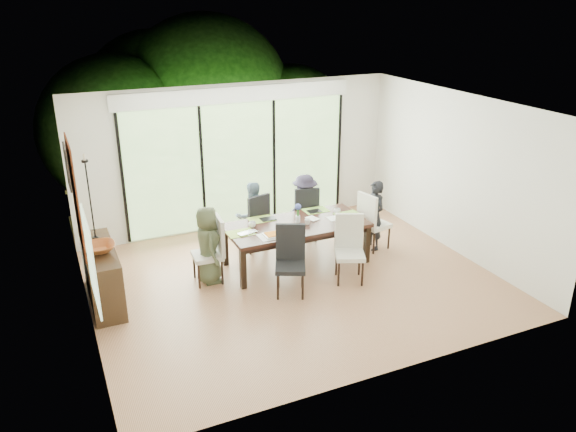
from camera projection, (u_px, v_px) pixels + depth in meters
name	position (u px, v px, depth m)	size (l,w,h in m)	color
floor	(295.00, 281.00, 8.72)	(6.00, 5.00, 0.01)	brown
ceiling	(295.00, 107.00, 7.71)	(6.00, 5.00, 0.01)	white
wall_back	(238.00, 157.00, 10.34)	(6.00, 0.02, 2.70)	silver
wall_front	(392.00, 272.00, 6.09)	(6.00, 0.02, 2.70)	white
wall_left	(79.00, 233.00, 7.07)	(0.02, 5.00, 2.70)	silver
wall_right	(458.00, 174.00, 9.36)	(0.02, 5.00, 2.70)	silver
glass_doors	(239.00, 165.00, 10.36)	(4.20, 0.02, 2.30)	#598C3F
blinds_header	(237.00, 95.00, 9.87)	(4.40, 0.06, 0.28)	white
mullion_a	(123.00, 180.00, 9.56)	(0.05, 0.04, 2.30)	black
mullion_b	(202.00, 170.00, 10.09)	(0.05, 0.04, 2.30)	black
mullion_c	(274.00, 161.00, 10.62)	(0.05, 0.04, 2.30)	black
mullion_d	(339.00, 153.00, 11.15)	(0.05, 0.04, 2.30)	black
side_window	(91.00, 260.00, 6.01)	(0.02, 0.90, 1.00)	#8CAD7F
deck	(226.00, 212.00, 11.62)	(6.00, 1.80, 0.10)	brown
rail_top	(213.00, 173.00, 12.07)	(6.00, 0.08, 0.06)	brown
foliage_left	(115.00, 131.00, 11.90)	(3.20, 3.20, 3.20)	#14380F
foliage_mid	(207.00, 101.00, 13.12)	(4.00, 4.00, 4.00)	#14380F
foliage_right	(291.00, 124.00, 13.32)	(2.80, 2.80, 2.80)	#14380F
foliage_far	(158.00, 107.00, 13.40)	(3.60, 3.60, 3.60)	#14380F
table_top	(296.00, 225.00, 9.04)	(2.28, 1.04, 0.06)	black
table_apron	(296.00, 230.00, 9.07)	(2.09, 0.85, 0.09)	black
table_leg_fl	(243.00, 269.00, 8.40)	(0.09, 0.09, 0.65)	black
table_leg_fr	(367.00, 244.00, 9.22)	(0.09, 0.09, 0.65)	black
table_leg_bl	(225.00, 247.00, 9.13)	(0.09, 0.09, 0.65)	black
table_leg_br	(341.00, 226.00, 9.95)	(0.09, 0.09, 0.65)	black
chair_left_end	(207.00, 251.00, 8.53)	(0.44, 0.44, 1.04)	beige
chair_right_end	(375.00, 220.00, 9.67)	(0.44, 0.44, 1.04)	white
chair_far_left	(252.00, 221.00, 9.65)	(0.44, 0.44, 1.04)	black
chair_far_right	(304.00, 212.00, 10.03)	(0.44, 0.44, 1.04)	black
chair_near_left	(290.00, 262.00, 8.17)	(0.44, 0.44, 1.04)	black
chair_near_right	(350.00, 250.00, 8.55)	(0.44, 0.44, 1.04)	beige
person_left_end	(208.00, 245.00, 8.50)	(0.57, 0.36, 1.22)	#444C33
person_right_end	(374.00, 215.00, 9.63)	(0.57, 0.36, 1.22)	black
person_far_left	(252.00, 216.00, 9.60)	(0.57, 0.36, 1.22)	slate
person_far_right	(305.00, 208.00, 9.98)	(0.57, 0.36, 1.22)	#272132
placemat_left	(241.00, 233.00, 8.67)	(0.42, 0.30, 0.01)	#96B741
placemat_right	(348.00, 215.00, 9.39)	(0.42, 0.30, 0.01)	olive
placemat_far_l	(261.00, 219.00, 9.20)	(0.42, 0.30, 0.01)	#8CAF3E
placemat_far_r	(316.00, 210.00, 9.58)	(0.42, 0.30, 0.01)	#87C044
placemat_paper	(272.00, 236.00, 8.57)	(0.42, 0.30, 0.01)	white
tablet_far_l	(268.00, 219.00, 9.19)	(0.25, 0.17, 0.01)	black
tablet_far_r	(314.00, 211.00, 9.51)	(0.23, 0.16, 0.01)	black
papers	(336.00, 218.00, 9.25)	(0.28, 0.21, 0.00)	white
platter_base	(272.00, 235.00, 8.56)	(0.25, 0.25, 0.02)	white
platter_snacks	(272.00, 234.00, 8.55)	(0.19, 0.19, 0.01)	orange
vase	(298.00, 219.00, 9.07)	(0.08, 0.08, 0.11)	silver
hyacinth_stems	(298.00, 212.00, 9.03)	(0.04, 0.04, 0.15)	#337226
hyacinth_blooms	(298.00, 207.00, 8.99)	(0.10, 0.10, 0.10)	#4554AE
laptop	(249.00, 234.00, 8.62)	(0.31, 0.20, 0.02)	silver
cup_a	(252.00, 225.00, 8.87)	(0.12, 0.12, 0.09)	white
cup_b	(307.00, 222.00, 8.99)	(0.09, 0.09, 0.09)	white
cup_c	(337.00, 212.00, 9.40)	(0.12, 0.12, 0.09)	white
book	(309.00, 220.00, 9.16)	(0.16, 0.21, 0.02)	white
sideboard	(102.00, 275.00, 8.02)	(0.42, 1.48, 0.83)	black
bowl	(99.00, 248.00, 7.76)	(0.44, 0.44, 0.11)	#974B21
candlestick_base	(95.00, 238.00, 8.15)	(0.09, 0.09, 0.04)	black
candlestick_shaft	(90.00, 200.00, 7.93)	(0.02, 0.02, 1.16)	black
candlestick_pan	(85.00, 161.00, 7.72)	(0.09, 0.09, 0.03)	black
candle	(84.00, 157.00, 7.70)	(0.03, 0.03, 0.09)	silver
tapestry	(75.00, 197.00, 7.30)	(0.02, 1.00, 1.50)	maroon
art_frame	(67.00, 167.00, 8.38)	(0.03, 0.55, 0.65)	black
art_canvas	(69.00, 167.00, 8.39)	(0.01, 0.45, 0.55)	#174449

